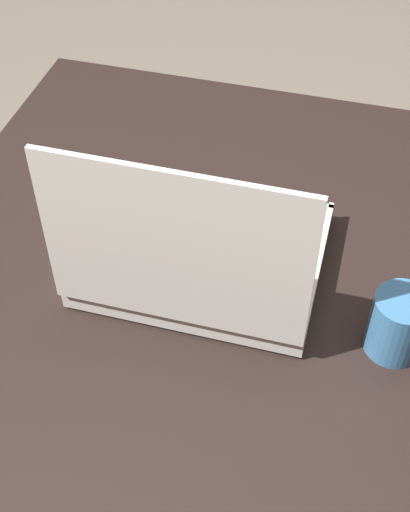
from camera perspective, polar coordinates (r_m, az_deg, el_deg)
ground_plane at (r=1.70m, az=1.23°, el=-17.76°), size 8.00×8.00×0.00m
dining_table at (r=1.17m, az=1.70°, el=-4.10°), size 0.99×0.99×0.73m
donut_box at (r=1.05m, az=-0.21°, el=0.21°), size 0.35×0.29×0.30m
coffee_mug at (r=0.99m, az=15.21°, el=-5.22°), size 0.08×0.08×0.10m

